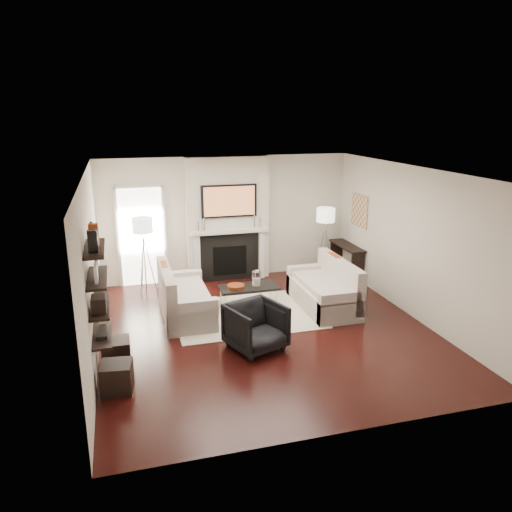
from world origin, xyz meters
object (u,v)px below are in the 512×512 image
object	(u,v)px
loveseat_right_base	(323,297)
lamp_right_shade	(326,215)
loveseat_left_base	(186,305)
armchair	(256,325)
coffee_table	(249,287)
lamp_left_shade	(142,225)
ottoman_near	(116,353)

from	to	relation	value
loveseat_right_base	lamp_right_shade	world-z (taller)	lamp_right_shade
loveseat_left_base	armchair	bearing A→B (deg)	-61.51
coffee_table	lamp_right_shade	distance (m)	2.61
loveseat_right_base	lamp_right_shade	xyz separation A→B (m)	(0.70, 1.61, 1.24)
coffee_table	armchair	world-z (taller)	armchair
loveseat_right_base	lamp_left_shade	distance (m)	3.80
lamp_right_shade	coffee_table	bearing A→B (deg)	-149.40
lamp_right_shade	armchair	bearing A→B (deg)	-129.30
lamp_left_shade	ottoman_near	bearing A→B (deg)	-101.97
coffee_table	ottoman_near	world-z (taller)	coffee_table
coffee_table	lamp_left_shade	bearing A→B (deg)	145.90
loveseat_right_base	lamp_left_shade	xyz separation A→B (m)	(-3.20, 1.64, 1.24)
armchair	lamp_left_shade	world-z (taller)	lamp_left_shade
loveseat_right_base	lamp_left_shade	size ratio (longest dim) A/B	4.50
loveseat_left_base	coffee_table	world-z (taller)	same
loveseat_left_base	loveseat_right_base	size ratio (longest dim) A/B	1.00
lamp_left_shade	ottoman_near	xyz separation A→B (m)	(-0.62, -2.92, -1.25)
loveseat_left_base	armchair	world-z (taller)	armchair
loveseat_left_base	coffee_table	bearing A→B (deg)	4.85
armchair	lamp_right_shade	bearing A→B (deg)	30.56
loveseat_right_base	armchair	size ratio (longest dim) A/B	2.21
coffee_table	armchair	distance (m)	1.75
loveseat_left_base	ottoman_near	bearing A→B (deg)	-128.37
lamp_right_shade	ottoman_near	xyz separation A→B (m)	(-4.52, -2.90, -1.25)
armchair	lamp_left_shade	size ratio (longest dim) A/B	2.03
loveseat_left_base	loveseat_right_base	world-z (taller)	same
coffee_table	lamp_left_shade	distance (m)	2.46
loveseat_left_base	lamp_left_shade	bearing A→B (deg)	114.98
ottoman_near	lamp_right_shade	bearing A→B (deg)	32.67
lamp_left_shade	lamp_right_shade	world-z (taller)	same
armchair	lamp_right_shade	distance (m)	3.93
coffee_table	lamp_right_shade	xyz separation A→B (m)	(2.06, 1.22, 1.05)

